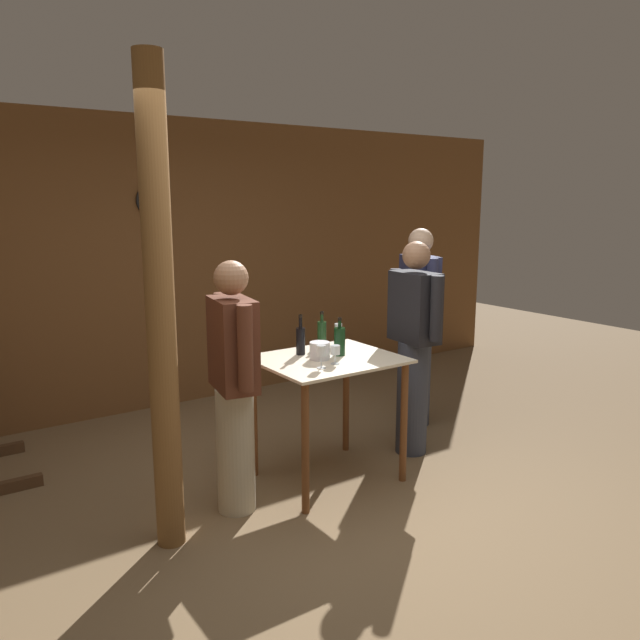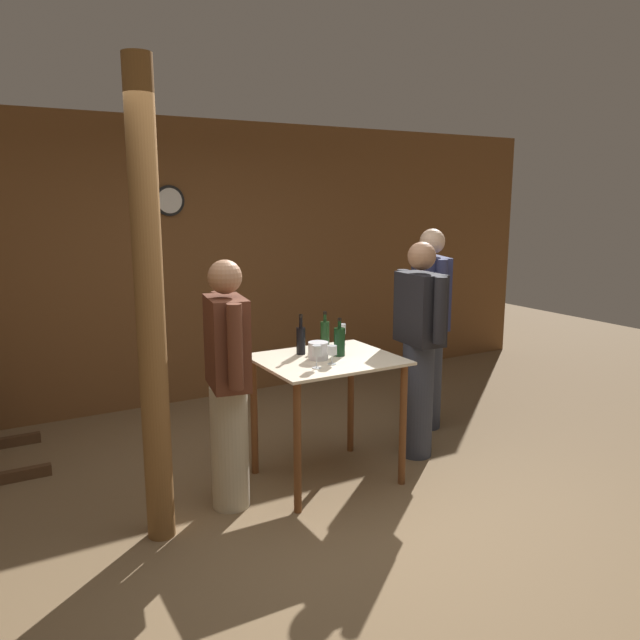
{
  "view_description": "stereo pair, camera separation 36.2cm",
  "coord_description": "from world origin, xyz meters",
  "px_view_note": "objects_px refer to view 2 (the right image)",
  "views": [
    {
      "loc": [
        -2.18,
        -2.84,
        1.96
      ],
      "look_at": [
        0.22,
        0.66,
        1.13
      ],
      "focal_mm": 35.0,
      "sensor_mm": 36.0,
      "label": 1
    },
    {
      "loc": [
        -1.88,
        -3.03,
        1.96
      ],
      "look_at": [
        0.22,
        0.66,
        1.13
      ],
      "focal_mm": 35.0,
      "sensor_mm": 36.0,
      "label": 2
    }
  ],
  "objects_px": {
    "wine_bottle_center": "(325,333)",
    "ice_bucket": "(318,351)",
    "wine_glass_near_right": "(342,330)",
    "person_host": "(429,325)",
    "wine_glass_near_center": "(332,351)",
    "wooden_post": "(150,311)",
    "wine_bottle_far_left": "(301,339)",
    "wine_bottle_left": "(339,341)",
    "wine_glass_near_left": "(317,352)",
    "person_visitor_with_scarf": "(228,381)",
    "person_visitor_bearded": "(419,346)"
  },
  "relations": [
    {
      "from": "wooden_post",
      "to": "wine_glass_near_right",
      "type": "distance_m",
      "value": 1.64
    },
    {
      "from": "wine_bottle_far_left",
      "to": "wine_glass_near_left",
      "type": "xyz_separation_m",
      "value": [
        -0.09,
        -0.38,
        0.0
      ]
    },
    {
      "from": "wine_glass_near_left",
      "to": "wine_glass_near_center",
      "type": "height_order",
      "value": "wine_glass_near_left"
    },
    {
      "from": "wine_glass_near_right",
      "to": "person_host",
      "type": "xyz_separation_m",
      "value": [
        0.98,
        0.17,
        -0.09
      ]
    },
    {
      "from": "ice_bucket",
      "to": "wooden_post",
      "type": "bearing_deg",
      "value": -171.15
    },
    {
      "from": "wine_bottle_far_left",
      "to": "wine_glass_near_center",
      "type": "xyz_separation_m",
      "value": [
        0.05,
        -0.34,
        -0.02
      ]
    },
    {
      "from": "wine_bottle_center",
      "to": "person_visitor_bearded",
      "type": "distance_m",
      "value": 0.72
    },
    {
      "from": "wine_bottle_far_left",
      "to": "wine_glass_near_right",
      "type": "xyz_separation_m",
      "value": [
        0.4,
        0.1,
        0.01
      ]
    },
    {
      "from": "wooden_post",
      "to": "ice_bucket",
      "type": "relative_size",
      "value": 19.56
    },
    {
      "from": "wine_glass_near_right",
      "to": "person_visitor_with_scarf",
      "type": "xyz_separation_m",
      "value": [
        -1.04,
        -0.33,
        -0.16
      ]
    },
    {
      "from": "ice_bucket",
      "to": "person_visitor_bearded",
      "type": "height_order",
      "value": "person_visitor_bearded"
    },
    {
      "from": "person_visitor_with_scarf",
      "to": "person_visitor_bearded",
      "type": "distance_m",
      "value": 1.56
    },
    {
      "from": "wine_bottle_center",
      "to": "person_visitor_bearded",
      "type": "height_order",
      "value": "person_visitor_bearded"
    },
    {
      "from": "wine_glass_near_left",
      "to": "person_visitor_bearded",
      "type": "distance_m",
      "value": 1.03
    },
    {
      "from": "wine_glass_near_right",
      "to": "person_host",
      "type": "distance_m",
      "value": 1.0
    },
    {
      "from": "wine_bottle_left",
      "to": "wine_glass_near_left",
      "type": "height_order",
      "value": "wine_bottle_left"
    },
    {
      "from": "wine_bottle_center",
      "to": "ice_bucket",
      "type": "relative_size",
      "value": 1.9
    },
    {
      "from": "wooden_post",
      "to": "wine_glass_near_right",
      "type": "height_order",
      "value": "wooden_post"
    },
    {
      "from": "wine_bottle_far_left",
      "to": "wine_glass_near_left",
      "type": "distance_m",
      "value": 0.39
    },
    {
      "from": "wine_bottle_center",
      "to": "wine_glass_near_center",
      "type": "distance_m",
      "value": 0.52
    },
    {
      "from": "wine_glass_near_center",
      "to": "person_visitor_with_scarf",
      "type": "distance_m",
      "value": 0.71
    },
    {
      "from": "wine_glass_near_center",
      "to": "wine_glass_near_right",
      "type": "bearing_deg",
      "value": 51.76
    },
    {
      "from": "wine_bottle_far_left",
      "to": "wine_glass_near_center",
      "type": "distance_m",
      "value": 0.35
    },
    {
      "from": "wooden_post",
      "to": "wine_bottle_center",
      "type": "bearing_deg",
      "value": 19.27
    },
    {
      "from": "wine_bottle_center",
      "to": "person_visitor_bearded",
      "type": "relative_size",
      "value": 0.16
    },
    {
      "from": "wine_glass_near_left",
      "to": "wine_glass_near_right",
      "type": "height_order",
      "value": "wine_glass_near_right"
    },
    {
      "from": "wooden_post",
      "to": "wine_bottle_center",
      "type": "relative_size",
      "value": 10.3
    },
    {
      "from": "wooden_post",
      "to": "person_host",
      "type": "xyz_separation_m",
      "value": [
        2.51,
        0.63,
        -0.44
      ]
    },
    {
      "from": "person_host",
      "to": "wine_glass_near_left",
      "type": "bearing_deg",
      "value": -156.14
    },
    {
      "from": "person_visitor_with_scarf",
      "to": "wine_glass_near_center",
      "type": "bearing_deg",
      "value": -9.27
    },
    {
      "from": "wine_glass_near_left",
      "to": "wine_glass_near_right",
      "type": "relative_size",
      "value": 0.95
    },
    {
      "from": "ice_bucket",
      "to": "wine_bottle_left",
      "type": "bearing_deg",
      "value": 4.17
    },
    {
      "from": "wine_bottle_far_left",
      "to": "person_host",
      "type": "bearing_deg",
      "value": 11.0
    },
    {
      "from": "wine_bottle_center",
      "to": "person_host",
      "type": "distance_m",
      "value": 1.12
    },
    {
      "from": "wine_bottle_left",
      "to": "wine_glass_near_center",
      "type": "xyz_separation_m",
      "value": [
        -0.16,
        -0.17,
        -0.01
      ]
    },
    {
      "from": "wine_bottle_center",
      "to": "wine_glass_near_center",
      "type": "height_order",
      "value": "wine_bottle_center"
    },
    {
      "from": "wine_bottle_center",
      "to": "ice_bucket",
      "type": "height_order",
      "value": "wine_bottle_center"
    },
    {
      "from": "wine_glass_near_center",
      "to": "wine_glass_near_right",
      "type": "height_order",
      "value": "wine_glass_near_right"
    },
    {
      "from": "wooden_post",
      "to": "wine_bottle_far_left",
      "type": "relative_size",
      "value": 9.48
    },
    {
      "from": "wooden_post",
      "to": "ice_bucket",
      "type": "xyz_separation_m",
      "value": [
        1.17,
        0.18,
        -0.41
      ]
    },
    {
      "from": "wine_glass_near_left",
      "to": "wine_bottle_left",
      "type": "bearing_deg",
      "value": 34.78
    },
    {
      "from": "person_host",
      "to": "person_visitor_bearded",
      "type": "relative_size",
      "value": 1.04
    },
    {
      "from": "wine_bottle_left",
      "to": "wine_glass_near_center",
      "type": "relative_size",
      "value": 2.11
    },
    {
      "from": "wooden_post",
      "to": "wine_glass_near_right",
      "type": "xyz_separation_m",
      "value": [
        1.53,
        0.46,
        -0.35
      ]
    },
    {
      "from": "person_host",
      "to": "person_visitor_with_scarf",
      "type": "height_order",
      "value": "person_host"
    },
    {
      "from": "wooden_post",
      "to": "wine_bottle_left",
      "type": "height_order",
      "value": "wooden_post"
    },
    {
      "from": "wooden_post",
      "to": "wine_glass_near_center",
      "type": "height_order",
      "value": "wooden_post"
    },
    {
      "from": "wine_glass_near_left",
      "to": "wine_glass_near_center",
      "type": "relative_size",
      "value": 1.2
    },
    {
      "from": "wooden_post",
      "to": "person_visitor_with_scarf",
      "type": "relative_size",
      "value": 1.69
    },
    {
      "from": "wine_bottle_far_left",
      "to": "wine_bottle_left",
      "type": "height_order",
      "value": "wine_bottle_far_left"
    }
  ]
}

